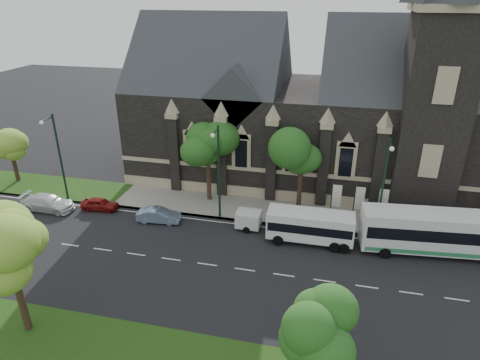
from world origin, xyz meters
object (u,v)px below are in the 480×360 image
(banner_flag_right, at_px, (381,203))
(tree_walk_right, at_px, (304,153))
(street_lamp_mid, at_px, (218,168))
(car_far_red, at_px, (100,204))
(sedan, at_px, (159,215))
(car_far_white, at_px, (48,203))
(banner_flag_center, at_px, (358,200))
(tree_park_east, at_px, (327,323))
(banner_flag_left, at_px, (335,198))
(tree_walk_left, at_px, (210,146))
(tour_coach, at_px, (441,232))
(street_lamp_near, at_px, (384,183))
(box_trailer, at_px, (249,219))
(tree_park_near, at_px, (12,240))
(shuttle_bus, at_px, (310,225))
(tree_walk_far, at_px, (12,142))
(street_lamp_far, at_px, (58,154))

(banner_flag_right, bearing_deg, tree_walk_right, 166.40)
(street_lamp_mid, height_order, banner_flag_right, street_lamp_mid)
(car_far_red, bearing_deg, sedan, -102.92)
(street_lamp_mid, relative_size, car_far_white, 1.74)
(sedan, bearing_deg, banner_flag_right, -85.16)
(banner_flag_center, relative_size, banner_flag_right, 1.00)
(tree_park_east, distance_m, banner_flag_left, 18.46)
(tree_walk_right, height_order, tree_walk_left, tree_walk_right)
(banner_flag_center, height_order, banner_flag_right, same)
(tour_coach, xyz_separation_m, car_far_red, (-30.42, 0.50, -1.35))
(street_lamp_near, height_order, car_far_white, street_lamp_near)
(tree_park_east, height_order, box_trailer, tree_park_east)
(tree_park_near, relative_size, tour_coach, 0.68)
(tree_walk_right, bearing_deg, box_trailer, -131.82)
(shuttle_bus, relative_size, car_far_white, 1.38)
(street_lamp_mid, distance_m, tour_coach, 19.00)
(tree_walk_right, distance_m, street_lamp_mid, 8.10)
(street_lamp_near, xyz_separation_m, banner_flag_center, (-1.71, 1.91, -2.73))
(tree_walk_far, xyz_separation_m, car_far_red, (12.09, -3.98, -4.01))
(shuttle_bus, relative_size, car_far_red, 2.00)
(banner_flag_center, distance_m, banner_flag_right, 2.00)
(street_lamp_near, distance_m, street_lamp_mid, 14.00)
(shuttle_bus, distance_m, box_trailer, 5.59)
(banner_flag_left, height_order, sedan, banner_flag_left)
(street_lamp_near, distance_m, tour_coach, 5.82)
(street_lamp_far, height_order, car_far_red, street_lamp_far)
(tree_walk_right, bearing_deg, banner_flag_center, -18.64)
(banner_flag_center, bearing_deg, street_lamp_near, -48.07)
(tree_walk_right, height_order, box_trailer, tree_walk_right)
(banner_flag_center, relative_size, shuttle_bus, 0.56)
(tree_park_near, xyz_separation_m, tree_park_east, (17.95, -0.55, -1.80))
(tree_park_east, bearing_deg, box_trailer, 115.08)
(tree_park_near, bearing_deg, box_trailer, 53.91)
(tree_park_east, xyz_separation_m, tour_coach, (8.51, 15.02, -2.66))
(tree_walk_left, bearing_deg, car_far_white, -159.09)
(banner_flag_left, relative_size, car_far_red, 1.12)
(tree_walk_far, bearing_deg, shuttle_bus, -8.99)
(tree_walk_left, xyz_separation_m, street_lamp_far, (-14.20, -3.61, -0.62))
(tree_park_near, relative_size, sedan, 2.15)
(tree_walk_far, xyz_separation_m, tour_coach, (42.51, -4.48, -2.66))
(tree_walk_right, distance_m, tree_walk_left, 9.01)
(tree_walk_left, relative_size, street_lamp_mid, 0.85)
(banner_flag_center, height_order, tour_coach, banner_flag_center)
(car_far_red, bearing_deg, banner_flag_right, -89.13)
(street_lamp_mid, distance_m, street_lamp_far, 16.00)
(tree_walk_right, xyz_separation_m, street_lamp_near, (6.79, -3.62, -0.71))
(tree_walk_right, bearing_deg, tree_park_east, -81.58)
(car_far_white, bearing_deg, street_lamp_mid, -83.18)
(tour_coach, xyz_separation_m, box_trailer, (-15.68, 0.31, -1.02))
(tour_coach, bearing_deg, street_lamp_near, 157.98)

